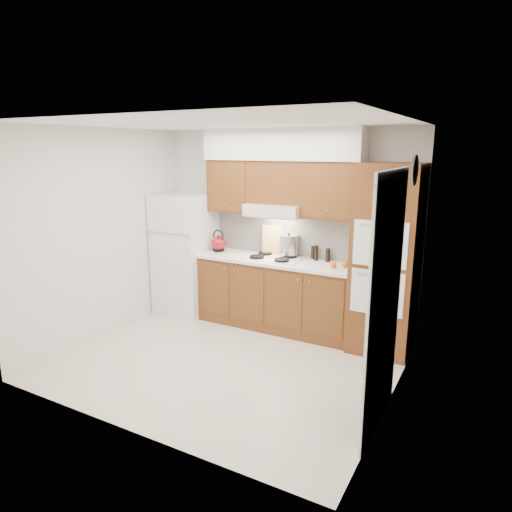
{
  "coord_description": "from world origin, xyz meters",
  "views": [
    {
      "loc": [
        2.56,
        -4.01,
        2.36
      ],
      "look_at": [
        0.13,
        0.45,
        1.15
      ],
      "focal_mm": 32.0,
      "sensor_mm": 36.0,
      "label": 1
    }
  ],
  "objects": [
    {
      "name": "oven_cabinet",
      "position": [
        1.44,
        1.18,
        1.1
      ],
      "size": [
        0.7,
        0.65,
        2.2
      ],
      "primitive_type": "cube",
      "color": "brown",
      "rests_on": "floor"
    },
    {
      "name": "floor",
      "position": [
        0.0,
        0.0,
        0.0
      ],
      "size": [
        3.6,
        3.6,
        0.0
      ],
      "primitive_type": "plane",
      "color": "beige",
      "rests_on": "ground"
    },
    {
      "name": "condiment_c",
      "position": [
        0.66,
        1.39,
        1.03
      ],
      "size": [
        0.06,
        0.06,
        0.17
      ],
      "primitive_type": "cylinder",
      "rotation": [
        0.0,
        0.0,
        0.01
      ],
      "color": "black",
      "rests_on": "countertop"
    },
    {
      "name": "condiment_a",
      "position": [
        0.5,
        1.39,
        1.04
      ],
      "size": [
        0.06,
        0.06,
        0.19
      ],
      "primitive_type": "cylinder",
      "rotation": [
        0.0,
        0.0,
        0.11
      ],
      "color": "black",
      "rests_on": "countertop"
    },
    {
      "name": "wall_right",
      "position": [
        1.8,
        0.0,
        1.3
      ],
      "size": [
        0.02,
        3.0,
        2.6
      ],
      "primitive_type": "cube",
      "color": "silver",
      "rests_on": "floor"
    },
    {
      "name": "stock_pot",
      "position": [
        0.12,
        1.37,
        1.1
      ],
      "size": [
        0.29,
        0.29,
        0.26
      ],
      "primitive_type": "cylinder",
      "rotation": [
        0.0,
        0.0,
        0.16
      ],
      "color": "silver",
      "rests_on": "cooktop"
    },
    {
      "name": "wall_back",
      "position": [
        0.0,
        1.5,
        1.3
      ],
      "size": [
        3.6,
        0.02,
        2.6
      ],
      "primitive_type": "cube",
      "color": "silver",
      "rests_on": "floor"
    },
    {
      "name": "countertop",
      "position": [
        0.03,
        1.19,
        0.92
      ],
      "size": [
        2.13,
        0.62,
        0.04
      ],
      "primitive_type": "cube",
      "color": "white",
      "rests_on": "base_cabinets"
    },
    {
      "name": "upper_cab_over_hood",
      "position": [
        -0.02,
        1.33,
        1.92
      ],
      "size": [
        0.75,
        0.33,
        0.55
      ],
      "primitive_type": "cube",
      "color": "brown",
      "rests_on": "range_hood"
    },
    {
      "name": "orange_far",
      "position": [
        0.95,
        1.21,
        0.98
      ],
      "size": [
        0.1,
        0.1,
        0.08
      ],
      "primitive_type": "sphere",
      "rotation": [
        0.0,
        0.0,
        -0.29
      ],
      "color": "#EE4C0C",
      "rests_on": "countertop"
    },
    {
      "name": "cutting_board",
      "position": [
        -0.12,
        1.41,
        1.14
      ],
      "size": [
        0.32,
        0.22,
        0.4
      ],
      "primitive_type": "cube",
      "rotation": [
        -0.21,
        0.0,
        0.42
      ],
      "color": "tan",
      "rests_on": "countertop"
    },
    {
      "name": "cooktop",
      "position": [
        -0.02,
        1.21,
        0.95
      ],
      "size": [
        0.74,
        0.5,
        0.01
      ],
      "primitive_type": "cube",
      "color": "white",
      "rests_on": "countertop"
    },
    {
      "name": "upper_cab_right",
      "position": [
        0.72,
        1.33,
        1.85
      ],
      "size": [
        0.73,
        0.33,
        0.7
      ],
      "primitive_type": "cube",
      "color": "brown",
      "rests_on": "wall_back"
    },
    {
      "name": "fridge",
      "position": [
        -1.41,
        1.14,
        0.86
      ],
      "size": [
        0.75,
        0.72,
        1.72
      ],
      "primitive_type": "cube",
      "color": "white",
      "rests_on": "floor"
    },
    {
      "name": "kettle",
      "position": [
        -0.89,
        1.22,
        1.05
      ],
      "size": [
        0.22,
        0.22,
        0.2
      ],
      "primitive_type": "sphere",
      "rotation": [
        0.0,
        0.0,
        0.1
      ],
      "color": "maroon",
      "rests_on": "countertop"
    },
    {
      "name": "range_hood",
      "position": [
        -0.02,
        1.27,
        1.57
      ],
      "size": [
        0.75,
        0.45,
        0.15
      ],
      "primitive_type": "cube",
      "color": "silver",
      "rests_on": "wall_back"
    },
    {
      "name": "base_cabinets",
      "position": [
        0.02,
        1.2,
        0.45
      ],
      "size": [
        2.11,
        0.6,
        0.9
      ],
      "primitive_type": "cube",
      "color": "brown",
      "rests_on": "floor"
    },
    {
      "name": "backsplash",
      "position": [
        0.02,
        1.49,
        1.22
      ],
      "size": [
        2.11,
        0.03,
        0.56
      ],
      "primitive_type": "cube",
      "color": "white",
      "rests_on": "countertop"
    },
    {
      "name": "upper_cab_left",
      "position": [
        -0.71,
        1.33,
        1.85
      ],
      "size": [
        0.63,
        0.33,
        0.7
      ],
      "primitive_type": "cube",
      "color": "brown",
      "rests_on": "wall_back"
    },
    {
      "name": "wall_clock",
      "position": [
        1.79,
        0.55,
        2.15
      ],
      "size": [
        0.02,
        0.3,
        0.3
      ],
      "primitive_type": "cylinder",
      "rotation": [
        0.0,
        1.57,
        0.0
      ],
      "color": "#3F3833",
      "rests_on": "wall_right"
    },
    {
      "name": "wall_left",
      "position": [
        -1.8,
        0.0,
        1.3
      ],
      "size": [
        0.02,
        3.0,
        2.6
      ],
      "primitive_type": "cube",
      "color": "silver",
      "rests_on": "floor"
    },
    {
      "name": "doorway",
      "position": [
        1.79,
        -0.35,
        1.05
      ],
      "size": [
        0.02,
        0.9,
        2.1
      ],
      "primitive_type": "cube",
      "color": "black",
      "rests_on": "floor"
    },
    {
      "name": "ceiling",
      "position": [
        0.0,
        0.0,
        2.6
      ],
      "size": [
        3.6,
        3.6,
        0.0
      ],
      "primitive_type": "plane",
      "color": "white",
      "rests_on": "wall_back"
    },
    {
      "name": "orange_near",
      "position": [
        0.84,
        1.12,
        0.98
      ],
      "size": [
        0.07,
        0.07,
        0.07
      ],
      "primitive_type": "sphere",
      "rotation": [
        0.0,
        0.0,
        0.01
      ],
      "color": "#F9530D",
      "rests_on": "countertop"
    },
    {
      "name": "condiment_b",
      "position": [
        0.44,
        1.45,
        1.03
      ],
      "size": [
        0.07,
        0.07,
        0.17
      ],
      "primitive_type": "cylinder",
      "rotation": [
        0.0,
        0.0,
        0.35
      ],
      "color": "black",
      "rests_on": "countertop"
    },
    {
      "name": "soffit",
      "position": [
        0.03,
        1.32,
        2.4
      ],
      "size": [
        2.13,
        0.36,
        0.4
      ],
      "primitive_type": "cube",
      "color": "silver",
      "rests_on": "wall_back"
    }
  ]
}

